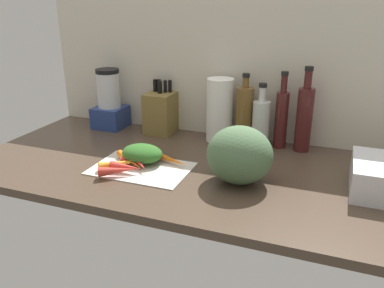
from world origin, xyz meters
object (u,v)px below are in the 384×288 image
at_px(carrot_4, 130,160).
at_px(bottle_0, 244,115).
at_px(bottle_3, 304,117).
at_px(bottle_1, 261,123).
at_px(paper_towel_roll, 221,110).
at_px(blender_appliance, 110,103).
at_px(carrot_3, 172,160).
at_px(carrot_5, 143,153).
at_px(carrot_6, 122,163).
at_px(carrot_8, 117,171).
at_px(carrot_0, 130,161).
at_px(carrot_1, 137,161).
at_px(cutting_board, 141,168).
at_px(carrot_7, 142,159).
at_px(winter_squash, 240,155).
at_px(knife_block, 162,112).
at_px(carrot_2, 126,167).
at_px(bottle_2, 281,117).

bearing_deg(carrot_4, bottle_0, 48.80).
xyz_separation_m(bottle_0, bottle_3, (0.24, 0.01, 0.01)).
bearing_deg(bottle_1, paper_towel_roll, 173.99).
xyz_separation_m(bottle_0, bottle_1, (0.07, -0.02, -0.02)).
relative_size(carrot_4, blender_appliance, 0.61).
distance_m(carrot_3, bottle_0, 0.39).
bearing_deg(carrot_5, carrot_3, -7.09).
bearing_deg(carrot_6, carrot_5, 78.40).
relative_size(carrot_8, blender_appliance, 0.47).
relative_size(carrot_0, carrot_8, 0.78).
bearing_deg(carrot_1, carrot_3, 29.09).
distance_m(cutting_board, carrot_1, 0.03).
distance_m(carrot_5, blender_appliance, 0.46).
height_order(carrot_1, carrot_8, same).
xyz_separation_m(carrot_7, bottle_3, (0.54, 0.36, 0.12)).
bearing_deg(carrot_4, carrot_7, 35.06).
bearing_deg(winter_squash, knife_block, 140.12).
relative_size(carrot_2, winter_squash, 0.52).
relative_size(carrot_0, carrot_3, 0.66).
distance_m(carrot_1, carrot_5, 0.08).
height_order(carrot_7, blender_appliance, blender_appliance).
bearing_deg(bottle_3, carrot_2, -140.37).
height_order(bottle_1, bottle_2, bottle_2).
distance_m(blender_appliance, paper_towel_roll, 0.55).
relative_size(carrot_0, paper_towel_roll, 0.37).
height_order(carrot_5, knife_block, knife_block).
bearing_deg(carrot_5, bottle_3, 29.11).
bearing_deg(knife_block, carrot_4, -82.14).
bearing_deg(bottle_0, carrot_6, -129.38).
relative_size(carrot_5, carrot_7, 0.83).
xyz_separation_m(carrot_0, carrot_5, (0.01, 0.08, 0.00)).
distance_m(carrot_6, paper_towel_roll, 0.50).
height_order(carrot_0, knife_block, knife_block).
relative_size(carrot_5, knife_block, 0.56).
height_order(carrot_7, bottle_3, bottle_3).
xyz_separation_m(carrot_4, bottle_3, (0.58, 0.39, 0.12)).
relative_size(carrot_6, carrot_7, 1.05).
relative_size(carrot_5, blender_appliance, 0.48).
bearing_deg(paper_towel_roll, carrot_8, -114.39).
xyz_separation_m(carrot_3, winter_squash, (0.27, -0.05, 0.08)).
relative_size(carrot_8, winter_squash, 0.59).
height_order(blender_appliance, bottle_1, blender_appliance).
height_order(carrot_6, paper_towel_roll, paper_towel_roll).
bearing_deg(winter_squash, carrot_4, -178.07).
relative_size(carrot_7, carrot_8, 1.25).
bearing_deg(bottle_3, carrot_6, -143.96).
distance_m(carrot_8, knife_block, 0.52).
xyz_separation_m(carrot_7, paper_towel_roll, (0.19, 0.36, 0.11)).
distance_m(carrot_1, bottle_3, 0.68).
xyz_separation_m(carrot_0, bottle_1, (0.41, 0.37, 0.08)).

